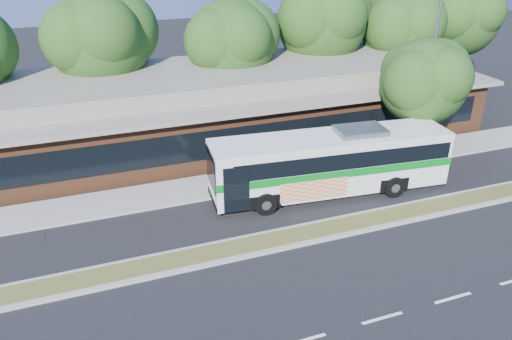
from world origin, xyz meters
The scene contains 12 objects.
ground centered at (0.00, 0.00, 0.00)m, with size 120.00×120.00×0.00m, color black.
median_strip centered at (0.00, 0.60, 0.07)m, with size 26.00×1.10×0.15m, color #4E5423.
sidewalk centered at (0.00, 6.40, 0.06)m, with size 44.00×2.60×0.12m, color gray.
plaza_building centered at (0.00, 12.99, 2.13)m, with size 33.20×11.20×4.45m.
lamp_post centered at (9.56, 6.00, 4.90)m, with size 0.93×0.18×9.07m.
tree_bg_b centered at (-6.57, 16.14, 6.14)m, with size 6.69×6.00×9.00m.
tree_bg_c centered at (1.40, 15.13, 5.59)m, with size 6.24×5.60×8.26m.
tree_bg_d centered at (8.45, 16.15, 6.42)m, with size 6.91×6.20×9.37m.
tree_bg_e centered at (14.42, 15.14, 5.74)m, with size 6.47×5.80×8.50m.
tree_bg_f centered at (20.43, 16.14, 6.06)m, with size 6.69×6.00×8.92m.
transit_bus centered at (2.57, 3.79, 1.87)m, with size 12.16×3.71×3.36m.
sidewalk_tree centered at (9.38, 5.85, 4.70)m, with size 5.27×4.73×6.95m.
Camera 1 is at (-8.69, -15.92, 12.13)m, focal length 35.00 mm.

